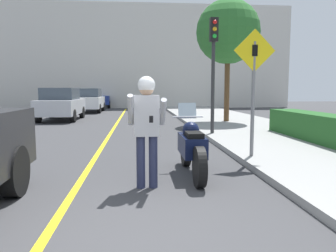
# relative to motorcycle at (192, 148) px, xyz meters

# --- Properties ---
(ground_plane) EXTENTS (80.00, 80.00, 0.00)m
(ground_plane) POSITION_rel_motorcycle_xyz_m (-1.39, -2.58, -0.52)
(ground_plane) COLOR #38383A
(sidewalk_curb) EXTENTS (4.40, 44.00, 0.13)m
(sidewalk_curb) POSITION_rel_motorcycle_xyz_m (3.41, 1.42, -0.45)
(sidewalk_curb) COLOR gray
(sidewalk_curb) RESTS_ON ground
(road_center_line) EXTENTS (0.12, 36.00, 0.01)m
(road_center_line) POSITION_rel_motorcycle_xyz_m (-1.99, 3.42, -0.51)
(road_center_line) COLOR yellow
(road_center_line) RESTS_ON ground
(building_backdrop) EXTENTS (28.00, 1.20, 8.98)m
(building_backdrop) POSITION_rel_motorcycle_xyz_m (-1.39, 23.42, 3.97)
(building_backdrop) COLOR beige
(building_backdrop) RESTS_ON ground
(motorcycle) EXTENTS (0.62, 2.21, 1.32)m
(motorcycle) POSITION_rel_motorcycle_xyz_m (0.00, 0.00, 0.00)
(motorcycle) COLOR black
(motorcycle) RESTS_ON ground
(person_biker) EXTENTS (0.59, 0.49, 1.79)m
(person_biker) POSITION_rel_motorcycle_xyz_m (-0.85, -0.73, 0.59)
(person_biker) COLOR #282D4C
(person_biker) RESTS_ON ground
(crossing_sign) EXTENTS (0.91, 0.08, 2.73)m
(crossing_sign) POSITION_rel_motorcycle_xyz_m (1.51, 1.01, 1.26)
(crossing_sign) COLOR slate
(crossing_sign) RESTS_ON sidewalk_curb
(traffic_light) EXTENTS (0.26, 0.30, 3.78)m
(traffic_light) POSITION_rel_motorcycle_xyz_m (1.50, 4.84, 2.24)
(traffic_light) COLOR #2D2D30
(traffic_light) RESTS_ON sidewalk_curb
(hedge_row) EXTENTS (0.90, 5.66, 0.77)m
(hedge_row) POSITION_rel_motorcycle_xyz_m (4.21, 2.67, -0.00)
(hedge_row) COLOR #235623
(hedge_row) RESTS_ON sidewalk_curb
(street_tree) EXTENTS (2.90, 2.90, 5.53)m
(street_tree) POSITION_rel_motorcycle_xyz_m (3.12, 9.02, 3.68)
(street_tree) COLOR brown
(street_tree) RESTS_ON sidewalk_curb
(parked_car_silver) EXTENTS (1.88, 4.20, 1.68)m
(parked_car_silver) POSITION_rel_motorcycle_xyz_m (-4.98, 11.63, 0.34)
(parked_car_silver) COLOR black
(parked_car_silver) RESTS_ON ground
(parked_car_white) EXTENTS (1.88, 4.20, 1.68)m
(parked_car_white) POSITION_rel_motorcycle_xyz_m (-4.44, 17.83, 0.34)
(parked_car_white) COLOR black
(parked_car_white) RESTS_ON ground
(parked_car_blue) EXTENTS (1.88, 4.20, 1.68)m
(parked_car_blue) POSITION_rel_motorcycle_xyz_m (-4.32, 24.12, 0.34)
(parked_car_blue) COLOR black
(parked_car_blue) RESTS_ON ground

